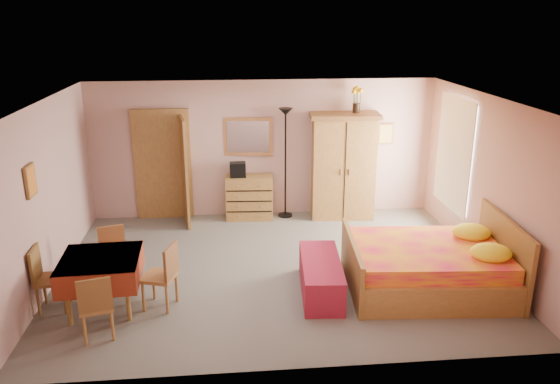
{
  "coord_description": "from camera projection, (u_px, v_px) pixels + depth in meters",
  "views": [
    {
      "loc": [
        -0.66,
        -7.59,
        3.75
      ],
      "look_at": [
        0.1,
        0.3,
        1.15
      ],
      "focal_mm": 35.0,
      "sensor_mm": 36.0,
      "label": 1
    }
  ],
  "objects": [
    {
      "name": "ceiling",
      "position": [
        275.0,
        100.0,
        7.6
      ],
      "size": [
        6.5,
        6.5,
        0.0
      ],
      "primitive_type": "plane",
      "rotation": [
        3.14,
        0.0,
        0.0
      ],
      "color": "brown",
      "rests_on": "wall_back"
    },
    {
      "name": "picture_back",
      "position": [
        386.0,
        134.0,
        10.48
      ],
      "size": [
        0.3,
        0.04,
        0.4
      ],
      "primitive_type": "cube",
      "color": "#D8BF59",
      "rests_on": "wall_back"
    },
    {
      "name": "floor_lamp",
      "position": [
        285.0,
        164.0,
        10.29
      ],
      "size": [
        0.31,
        0.31,
        2.1
      ],
      "primitive_type": "cube",
      "rotation": [
        0.0,
        0.0,
        -0.19
      ],
      "color": "black",
      "rests_on": "floor"
    },
    {
      "name": "chair_south",
      "position": [
        96.0,
        305.0,
        6.53
      ],
      "size": [
        0.47,
        0.47,
        0.85
      ],
      "primitive_type": "cube",
      "rotation": [
        0.0,
        0.0,
        0.26
      ],
      "color": "#A87038",
      "rests_on": "floor"
    },
    {
      "name": "sunflower_vase",
      "position": [
        357.0,
        99.0,
        9.99
      ],
      "size": [
        0.2,
        0.2,
        0.49
      ],
      "primitive_type": "cube",
      "rotation": [
        0.0,
        0.0,
        -0.04
      ],
      "color": "yellow",
      "rests_on": "wardrobe"
    },
    {
      "name": "wall_front",
      "position": [
        296.0,
        262.0,
        5.64
      ],
      "size": [
        6.5,
        0.1,
        2.6
      ],
      "primitive_type": "cube",
      "color": "tan",
      "rests_on": "floor"
    },
    {
      "name": "bed",
      "position": [
        428.0,
        254.0,
        7.69
      ],
      "size": [
        2.38,
        1.93,
        1.04
      ],
      "primitive_type": "cube",
      "rotation": [
        0.0,
        0.0,
        -0.07
      ],
      "color": "#E71645",
      "rests_on": "floor"
    },
    {
      "name": "chest_of_drawers",
      "position": [
        250.0,
        197.0,
        10.4
      ],
      "size": [
        0.91,
        0.49,
        0.83
      ],
      "primitive_type": "cube",
      "rotation": [
        0.0,
        0.0,
        -0.06
      ],
      "color": "#A87739",
      "rests_on": "floor"
    },
    {
      "name": "window",
      "position": [
        455.0,
        154.0,
        9.39
      ],
      "size": [
        0.08,
        1.4,
        1.95
      ],
      "primitive_type": "cube",
      "color": "white",
      "rests_on": "wall_right"
    },
    {
      "name": "picture_left",
      "position": [
        30.0,
        181.0,
        7.02
      ],
      "size": [
        0.04,
        0.32,
        0.42
      ],
      "primitive_type": "cube",
      "color": "orange",
      "rests_on": "wall_left"
    },
    {
      "name": "wall_left",
      "position": [
        46.0,
        196.0,
        7.71
      ],
      "size": [
        0.1,
        5.0,
        2.6
      ],
      "primitive_type": "cube",
      "color": "tan",
      "rests_on": "floor"
    },
    {
      "name": "chair_north",
      "position": [
        114.0,
        256.0,
        7.88
      ],
      "size": [
        0.47,
        0.47,
        0.82
      ],
      "primitive_type": "cube",
      "rotation": [
        0.0,
        0.0,
        3.45
      ],
      "color": "#965E33",
      "rests_on": "floor"
    },
    {
      "name": "dining_table",
      "position": [
        103.0,
        283.0,
        7.19
      ],
      "size": [
        1.05,
        1.05,
        0.74
      ],
      "primitive_type": "cube",
      "rotation": [
        0.0,
        0.0,
        0.04
      ],
      "color": "maroon",
      "rests_on": "floor"
    },
    {
      "name": "doorway",
      "position": [
        163.0,
        166.0,
        10.25
      ],
      "size": [
        1.06,
        0.12,
        2.15
      ],
      "primitive_type": "cube",
      "color": "#9E6B35",
      "rests_on": "floor"
    },
    {
      "name": "wardrobe",
      "position": [
        343.0,
        166.0,
        10.31
      ],
      "size": [
        1.33,
        0.76,
        2.01
      ],
      "primitive_type": "cube",
      "rotation": [
        0.0,
        0.0,
        -0.08
      ],
      "color": "#AE783B",
      "rests_on": "floor"
    },
    {
      "name": "chair_east",
      "position": [
        159.0,
        276.0,
        7.21
      ],
      "size": [
        0.51,
        0.51,
        0.9
      ],
      "primitive_type": "cube",
      "rotation": [
        0.0,
        0.0,
        1.27
      ],
      "color": "#AE723B",
      "rests_on": "floor"
    },
    {
      "name": "wall_mirror",
      "position": [
        248.0,
        137.0,
        10.24
      ],
      "size": [
        0.92,
        0.12,
        0.73
      ],
      "primitive_type": "cube",
      "rotation": [
        0.0,
        0.0,
        -0.08
      ],
      "color": "silver",
      "rests_on": "wall_back"
    },
    {
      "name": "floor",
      "position": [
        275.0,
        269.0,
        8.41
      ],
      "size": [
        6.5,
        6.5,
        0.0
      ],
      "primitive_type": "plane",
      "color": "slate",
      "rests_on": "ground"
    },
    {
      "name": "chair_west",
      "position": [
        52.0,
        278.0,
        7.15
      ],
      "size": [
        0.42,
        0.42,
        0.88
      ],
      "primitive_type": "cube",
      "rotation": [
        0.0,
        0.0,
        -1.52
      ],
      "color": "olive",
      "rests_on": "floor"
    },
    {
      "name": "bench",
      "position": [
        321.0,
        276.0,
        7.64
      ],
      "size": [
        0.65,
        1.48,
        0.48
      ],
      "primitive_type": "cube",
      "rotation": [
        0.0,
        0.0,
        -0.08
      ],
      "color": "maroon",
      "rests_on": "floor"
    },
    {
      "name": "stereo",
      "position": [
        238.0,
        170.0,
        10.2
      ],
      "size": [
        0.3,
        0.22,
        0.27
      ],
      "primitive_type": "cube",
      "rotation": [
        0.0,
        0.0,
        0.02
      ],
      "color": "black",
      "rests_on": "chest_of_drawers"
    },
    {
      "name": "wall_back",
      "position": [
        264.0,
        149.0,
        10.37
      ],
      "size": [
        6.5,
        0.1,
        2.6
      ],
      "primitive_type": "cube",
      "color": "tan",
      "rests_on": "floor"
    },
    {
      "name": "wall_right",
      "position": [
        488.0,
        183.0,
        8.3
      ],
      "size": [
        0.1,
        5.0,
        2.6
      ],
      "primitive_type": "cube",
      "color": "tan",
      "rests_on": "floor"
    }
  ]
}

